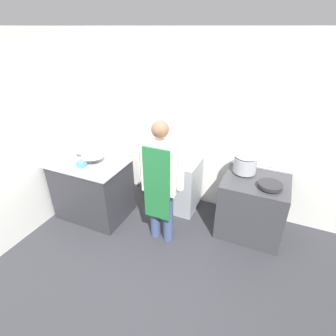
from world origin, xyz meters
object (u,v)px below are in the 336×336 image
object	(u,v)px
stove	(252,206)
person_cook	(161,178)
mixing_bowl	(93,159)
plastic_tub	(82,164)
stock_pot	(245,163)
saute_pan	(270,185)
fridge_unit	(177,184)

from	to	relation	value
stove	person_cook	world-z (taller)	person_cook
stove	mixing_bowl	size ratio (longest dim) A/B	2.60
person_cook	plastic_tub	bearing A→B (deg)	-176.91
mixing_bowl	stock_pot	xyz separation A→B (m)	(2.09, 0.67, 0.05)
plastic_tub	stock_pot	world-z (taller)	stock_pot
mixing_bowl	saute_pan	world-z (taller)	mixing_bowl
stove	stock_pot	world-z (taller)	stock_pot
plastic_tub	saute_pan	world-z (taller)	plastic_tub
saute_pan	plastic_tub	bearing A→B (deg)	-166.64
mixing_bowl	stock_pot	bearing A→B (deg)	17.90
plastic_tub	stock_pot	xyz separation A→B (m)	(2.14, 0.87, 0.05)
person_cook	mixing_bowl	xyz separation A→B (m)	(-1.16, 0.13, -0.02)
fridge_unit	person_cook	xyz separation A→B (m)	(0.08, -0.79, 0.56)
person_cook	plastic_tub	distance (m)	1.22
stove	fridge_unit	world-z (taller)	stove
mixing_bowl	stock_pot	world-z (taller)	stock_pot
person_cook	mixing_bowl	distance (m)	1.17
plastic_tub	stove	bearing A→B (deg)	17.35
plastic_tub	stock_pot	size ratio (longest dim) A/B	0.34
stove	plastic_tub	xyz separation A→B (m)	(-2.34, -0.73, 0.53)
fridge_unit	mixing_bowl	distance (m)	1.38
fridge_unit	plastic_tub	size ratio (longest dim) A/B	8.12
fridge_unit	stock_pot	xyz separation A→B (m)	(1.00, 0.01, 0.59)
fridge_unit	saute_pan	size ratio (longest dim) A/B	2.80
fridge_unit	plastic_tub	xyz separation A→B (m)	(-1.14, -0.86, 0.53)
mixing_bowl	saute_pan	distance (m)	2.49
stove	fridge_unit	bearing A→B (deg)	173.91
stock_pot	saute_pan	size ratio (longest dim) A/B	1.02
fridge_unit	mixing_bowl	bearing A→B (deg)	-148.41
person_cook	stock_pot	distance (m)	1.22
fridge_unit	mixing_bowl	world-z (taller)	mixing_bowl
saute_pan	person_cook	bearing A→B (deg)	-157.73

